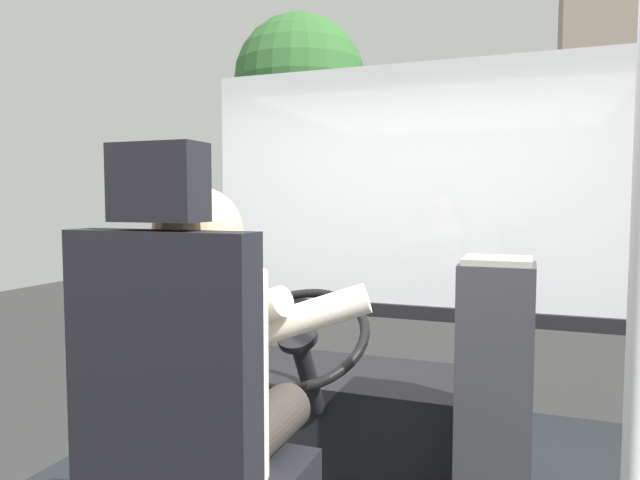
{
  "coord_description": "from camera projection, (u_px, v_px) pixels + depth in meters",
  "views": [
    {
      "loc": [
        0.66,
        -1.67,
        1.78
      ],
      "look_at": [
        -0.52,
        1.48,
        1.55
      ],
      "focal_mm": 32.02,
      "sensor_mm": 36.0,
      "label": 1
    }
  ],
  "objects": [
    {
      "name": "street_tree",
      "position": [
        300.0,
        82.0,
        12.7
      ],
      "size": [
        2.9,
        2.9,
        5.87
      ],
      "color": "#4C3828",
      "rests_on": "ground"
    },
    {
      "name": "bus_driver",
      "position": [
        210.0,
        365.0,
        1.53
      ],
      "size": [
        0.77,
        0.55,
        0.77
      ],
      "color": "#332D28",
      "rests_on": "driver_seat"
    },
    {
      "name": "fare_box",
      "position": [
        495.0,
        399.0,
        1.95
      ],
      "size": [
        0.25,
        0.26,
        0.97
      ],
      "color": "#333338",
      "rests_on": "bus_floor"
    },
    {
      "name": "windshield_panel",
      "position": [
        412.0,
        220.0,
        3.31
      ],
      "size": [
        2.5,
        0.08,
        1.48
      ],
      "color": "silver"
    },
    {
      "name": "driver_seat",
      "position": [
        188.0,
        445.0,
        1.44
      ],
      "size": [
        0.48,
        0.48,
        1.3
      ],
      "color": "black",
      "rests_on": "bus_floor"
    },
    {
      "name": "ground",
      "position": [
        492.0,
        301.0,
        10.14
      ],
      "size": [
        18.0,
        44.0,
        0.06
      ],
      "color": "#2F2F2F"
    },
    {
      "name": "handrail_pole",
      "position": [
        638.0,
        293.0,
        1.3
      ],
      "size": [
        0.04,
        0.04,
        1.91
      ],
      "color": "#B7B7BC",
      "rests_on": "bus_floor"
    },
    {
      "name": "steering_console",
      "position": [
        337.0,
        410.0,
        2.56
      ],
      "size": [
        1.1,
        1.0,
        0.81
      ],
      "color": "black",
      "rests_on": "bus_floor"
    }
  ]
}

